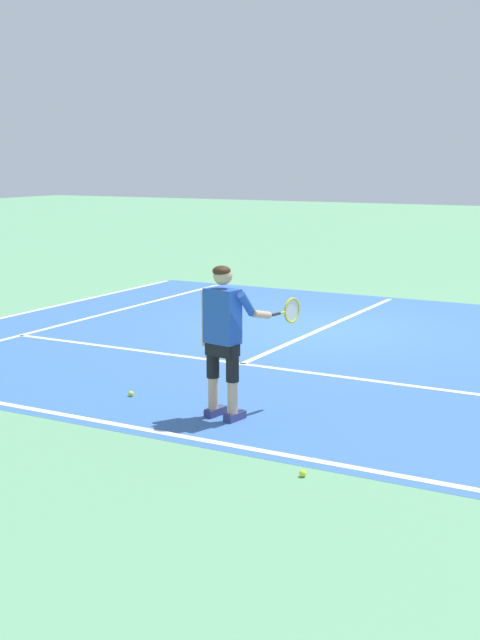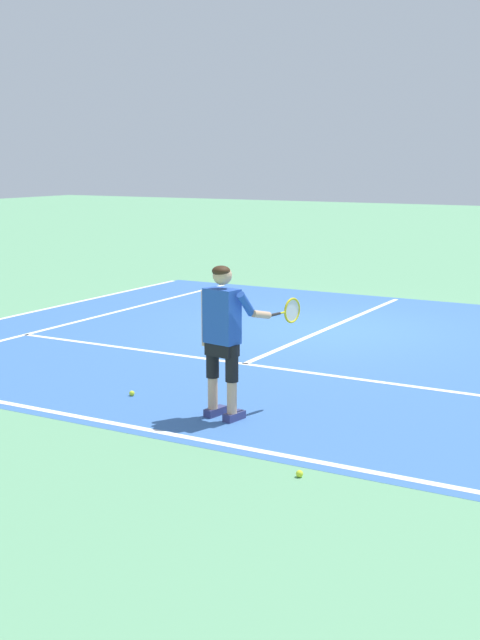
# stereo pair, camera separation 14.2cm
# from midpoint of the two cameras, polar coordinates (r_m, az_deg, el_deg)

# --- Properties ---
(ground_plane) EXTENTS (80.00, 80.00, 0.00)m
(ground_plane) POSITION_cam_midpoint_polar(r_m,az_deg,el_deg) (14.45, 5.27, -0.60)
(ground_plane) COLOR #609E70
(court_inner_surface) EXTENTS (10.98, 9.88, 0.00)m
(court_inner_surface) POSITION_cam_midpoint_polar(r_m,az_deg,el_deg) (13.38, 3.22, -1.48)
(court_inner_surface) COLOR #3866A8
(court_inner_surface) RESTS_ON ground
(line_baseline) EXTENTS (10.98, 0.10, 0.01)m
(line_baseline) POSITION_cam_midpoint_polar(r_m,az_deg,el_deg) (9.45, -9.31, -6.82)
(line_baseline) COLOR white
(line_baseline) RESTS_ON ground
(line_service) EXTENTS (8.23, 0.10, 0.01)m
(line_service) POSITION_cam_midpoint_polar(r_m,az_deg,el_deg) (11.94, -0.20, -2.96)
(line_service) COLOR white
(line_service) RESTS_ON ground
(line_centre_service) EXTENTS (0.10, 6.40, 0.01)m
(line_centre_service) POSITION_cam_midpoint_polar(r_m,az_deg,el_deg) (14.76, 5.79, -0.36)
(line_centre_service) COLOR white
(line_centre_service) RESTS_ON ground
(line_singles_left) EXTENTS (0.10, 9.48, 0.01)m
(line_singles_left) POSITION_cam_midpoint_polar(r_m,az_deg,el_deg) (15.55, -10.60, 0.09)
(line_singles_left) COLOR white
(line_singles_left) RESTS_ON ground
(line_doubles_left) EXTENTS (0.10, 9.48, 0.01)m
(line_doubles_left) POSITION_cam_midpoint_polar(r_m,az_deg,el_deg) (16.44, -14.33, 0.51)
(line_doubles_left) COLOR white
(line_doubles_left) RESTS_ON ground
(tennis_player) EXTENTS (0.79, 1.08, 1.71)m
(tennis_player) POSITION_cam_midpoint_polar(r_m,az_deg,el_deg) (9.25, -1.48, -0.76)
(tennis_player) COLOR navy
(tennis_player) RESTS_ON ground
(tennis_ball_near_feet) EXTENTS (0.07, 0.07, 0.07)m
(tennis_ball_near_feet) POSITION_cam_midpoint_polar(r_m,az_deg,el_deg) (10.43, -7.73, -4.93)
(tennis_ball_near_feet) COLOR #CCE02D
(tennis_ball_near_feet) RESTS_ON ground
(tennis_ball_by_baseline) EXTENTS (0.07, 0.07, 0.07)m
(tennis_ball_by_baseline) POSITION_cam_midpoint_polar(r_m,az_deg,el_deg) (7.83, 3.73, -10.25)
(tennis_ball_by_baseline) COLOR #CCE02D
(tennis_ball_by_baseline) RESTS_ON ground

